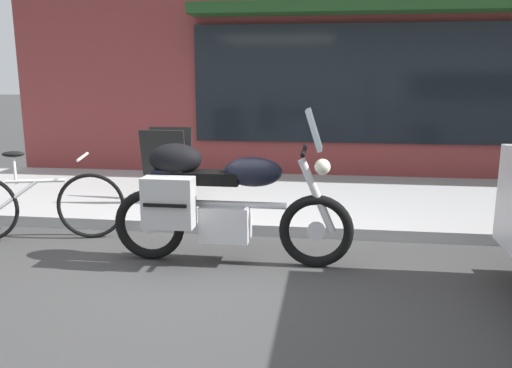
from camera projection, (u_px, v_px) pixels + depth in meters
The scene contains 4 objects.
ground_plane at pixel (192, 272), 4.47m from camera, with size 80.00×80.00×0.00m, color #3A3A3A.
touring_motorcycle at pixel (216, 198), 4.56m from camera, with size 2.19×0.67×1.41m.
parked_bicycle at pixel (37, 205), 5.28m from camera, with size 1.71×0.60×0.94m.
sandwich_board_sign at pixel (167, 166), 6.36m from camera, with size 0.55×0.41×0.92m.
Camera 1 is at (1.12, -4.10, 1.68)m, focal length 36.00 mm.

